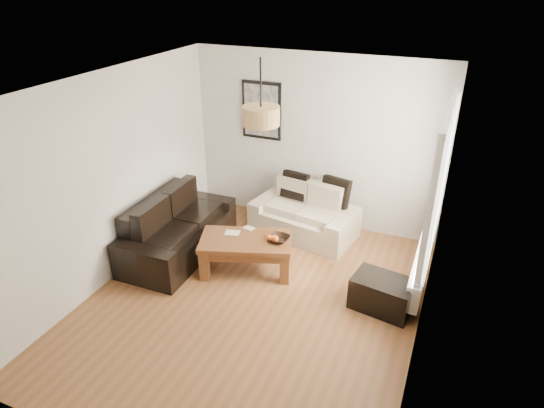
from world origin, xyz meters
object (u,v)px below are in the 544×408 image
at_px(loveseat_cream, 304,212).
at_px(ottoman, 382,294).
at_px(sofa_leather, 178,227).
at_px(coffee_table, 246,255).

relative_size(loveseat_cream, ottoman, 2.16).
relative_size(sofa_leather, coffee_table, 1.56).
height_order(sofa_leather, coffee_table, sofa_leather).
xyz_separation_m(loveseat_cream, coffee_table, (-0.38, -1.20, -0.13)).
relative_size(coffee_table, ottoman, 1.69).
relative_size(loveseat_cream, coffee_table, 1.28).
distance_m(coffee_table, ottoman, 1.81).
height_order(loveseat_cream, sofa_leather, sofa_leather).
distance_m(loveseat_cream, sofa_leather, 1.86).
relative_size(loveseat_cream, sofa_leather, 0.82).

